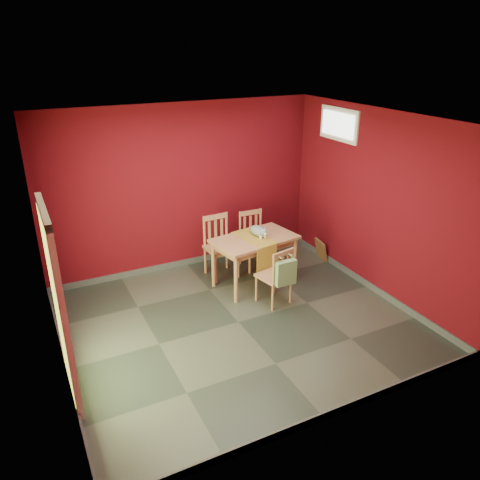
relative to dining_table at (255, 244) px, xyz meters
name	(u,v)px	position (x,y,z in m)	size (l,w,h in m)	color
ground	(238,322)	(-0.71, -0.88, -0.69)	(4.50, 4.50, 0.00)	#2D342D
room_shell	(238,319)	(-0.71, -0.88, -0.64)	(4.50, 4.50, 4.50)	#530810
doorway	(57,302)	(-2.94, -1.28, 0.44)	(0.06, 1.01, 2.13)	#B7D838
window	(339,124)	(1.51, 0.12, 1.66)	(0.05, 0.90, 0.50)	white
outlet_plate	(268,233)	(0.89, 1.11, -0.39)	(0.08, 0.01, 0.12)	silver
dining_table	(255,244)	(0.00, 0.00, 0.00)	(1.35, 0.92, 0.78)	#A8704E
table_runner	(259,244)	(0.00, -0.13, 0.04)	(0.48, 0.81, 0.38)	olive
chair_far_left	(220,246)	(-0.34, 0.53, -0.18)	(0.49, 0.49, 1.00)	#A8704E
chair_far_right	(254,239)	(0.30, 0.58, -0.20)	(0.46, 0.46, 0.95)	#A8704E
chair_near	(276,275)	(-0.01, -0.66, -0.23)	(0.49, 0.49, 0.88)	#A8704E
tote_bag	(286,273)	(0.02, -0.87, -0.10)	(0.30, 0.18, 0.43)	#689261
cat	(258,229)	(0.10, 0.07, 0.20)	(0.21, 0.40, 0.20)	slate
picture_frame	(321,250)	(1.47, 0.28, -0.51)	(0.17, 0.36, 0.34)	brown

